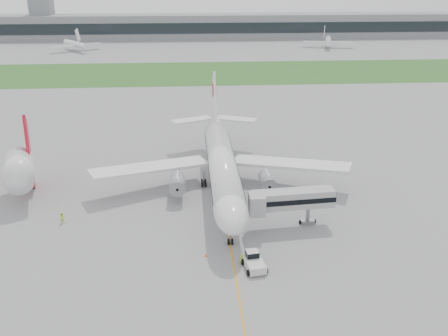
{
  "coord_description": "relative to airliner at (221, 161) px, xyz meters",
  "views": [
    {
      "loc": [
        -5.61,
        -79.66,
        37.9
      ],
      "look_at": [
        0.28,
        2.0,
        5.51
      ],
      "focal_mm": 40.0,
      "sensor_mm": 36.0,
      "label": 1
    }
  ],
  "objects": [
    {
      "name": "safety_cone_right",
      "position": [
        2.03,
        -25.31,
        -5.36
      ],
      "size": [
        0.44,
        0.44,
        0.6
      ],
      "primitive_type": "cone",
      "color": "#FC4D0D",
      "rests_on": "ground"
    },
    {
      "name": "ground_crew_far",
      "position": [
        -26.37,
        -11.26,
        -4.7
      ],
      "size": [
        1.18,
        1.17,
        1.93
      ],
      "primitive_type": "imported",
      "rotation": [
        0.0,
        0.0,
        0.75
      ],
      "color": "#DCFF2A",
      "rests_on": "ground"
    },
    {
      "name": "jet_bridge",
      "position": [
        9.4,
        -15.13,
        -0.95
      ],
      "size": [
        13.75,
        5.05,
        6.37
      ],
      "rotation": [
        0.0,
        0.0,
        0.09
      ],
      "color": "#99989B",
      "rests_on": "ground"
    },
    {
      "name": "terminal_building",
      "position": [
        0.0,
        225.0,
        1.34
      ],
      "size": [
        320.0,
        22.3,
        14.0
      ],
      "color": "gray",
      "rests_on": "ground"
    },
    {
      "name": "grass_strip",
      "position": [
        0.0,
        115.13,
        -5.65
      ],
      "size": [
        600.0,
        50.0,
        0.02
      ],
      "primitive_type": "cube",
      "color": "#2C5B22",
      "rests_on": "ground"
    },
    {
      "name": "pushback_tug",
      "position": [
        2.66,
        -26.36,
        -4.68
      ],
      "size": [
        3.4,
        4.51,
        2.14
      ],
      "rotation": [
        0.0,
        0.0,
        0.17
      ],
      "color": "silver",
      "rests_on": "ground"
    },
    {
      "name": "neighbor_aircraft",
      "position": [
        -35.45,
        -0.7,
        0.12
      ],
      "size": [
        7.75,
        18.07,
        14.58
      ],
      "rotation": [
        0.0,
        0.0,
        0.27
      ],
      "color": "red",
      "rests_on": "ground"
    },
    {
      "name": "airliner",
      "position": [
        0.0,
        0.0,
        0.0
      ],
      "size": [
        48.13,
        53.95,
        17.88
      ],
      "color": "silver",
      "rests_on": "ground"
    },
    {
      "name": "distant_aircraft_right",
      "position": [
        68.77,
        180.27,
        -5.66
      ],
      "size": [
        31.88,
        29.68,
        10.19
      ],
      "primitive_type": null,
      "rotation": [
        0.0,
        0.0,
        -0.27
      ],
      "color": "silver",
      "rests_on": "ground"
    },
    {
      "name": "apron_markings",
      "position": [
        0.0,
        -9.87,
        -5.66
      ],
      "size": [
        70.0,
        70.0,
        0.04
      ],
      "primitive_type": null,
      "color": "orange",
      "rests_on": "ground"
    },
    {
      "name": "control_tower",
      "position": [
        -90.0,
        227.13,
        -5.66
      ],
      "size": [
        12.0,
        12.0,
        56.0
      ],
      "primitive_type": null,
      "color": "gray",
      "rests_on": "ground"
    },
    {
      "name": "ground_crew_near",
      "position": [
        1.1,
        -25.25,
        -4.91
      ],
      "size": [
        0.55,
        0.37,
        1.5
      ],
      "primitive_type": "imported",
      "rotation": [
        0.0,
        0.0,
        3.16
      ],
      "color": "#A2FA29",
      "rests_on": "ground"
    },
    {
      "name": "distant_aircraft_left",
      "position": [
        -62.12,
        177.44,
        -5.66
      ],
      "size": [
        35.13,
        34.35,
        10.14
      ],
      "primitive_type": null,
      "rotation": [
        0.0,
        0.0,
        0.61
      ],
      "color": "silver",
      "rests_on": "ground"
    },
    {
      "name": "safety_cone_left",
      "position": [
        -3.76,
        -23.04,
        -5.39
      ],
      "size": [
        0.39,
        0.39,
        0.54
      ],
      "primitive_type": "cone",
      "color": "#FC4D0D",
      "rests_on": "ground"
    },
    {
      "name": "ground",
      "position": [
        0.0,
        -4.87,
        -5.66
      ],
      "size": [
        600.0,
        600.0,
        0.0
      ],
      "primitive_type": "plane",
      "color": "gray",
      "rests_on": "ground"
    }
  ]
}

